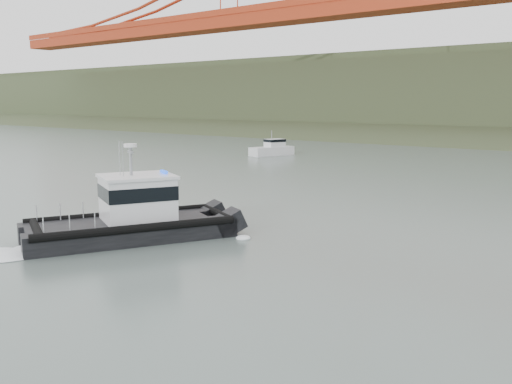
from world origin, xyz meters
TOP-DOWN VIEW (x-y plane):
  - ground at (0.00, 0.00)m, footprint 400.00×400.00m
  - patrol_boat at (-4.22, 5.78)m, footprint 7.56×10.67m
  - motorboat at (-26.26, 45.58)m, footprint 3.33×6.19m

SIDE VIEW (x-z plane):
  - ground at x=0.00m, z-range 0.00..0.00m
  - motorboat at x=-26.26m, z-range -0.81..2.43m
  - patrol_boat at x=-4.22m, z-range -1.22..3.67m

